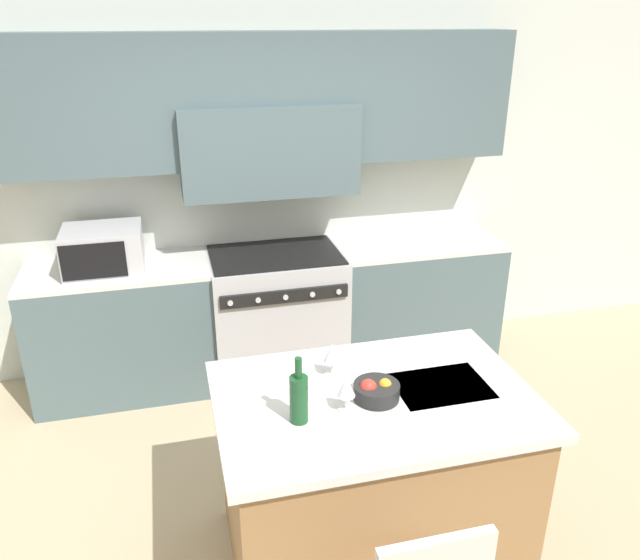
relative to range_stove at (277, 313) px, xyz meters
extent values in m
plane|color=tan|center=(0.00, -1.83, -0.47)|extent=(10.00, 10.00, 0.00)
cube|color=silver|center=(0.00, 0.36, 0.88)|extent=(10.00, 0.06, 2.70)
cube|color=#4C6066|center=(0.00, 0.16, 1.50)|extent=(3.39, 0.34, 0.85)
cube|color=#4C6066|center=(0.00, 0.13, 1.18)|extent=(1.20, 0.40, 0.60)
cube|color=#4C6066|center=(-1.08, 0.02, -0.02)|extent=(1.22, 0.62, 0.90)
cube|color=silver|center=(-1.08, 0.02, 0.45)|extent=(1.22, 0.62, 0.03)
cube|color=#4C6066|center=(1.08, 0.02, -0.02)|extent=(1.22, 0.62, 0.90)
cube|color=silver|center=(1.08, 0.02, 0.45)|extent=(1.22, 0.62, 0.03)
cube|color=#B7B7BC|center=(0.00, 0.00, -0.01)|extent=(0.94, 0.66, 0.93)
cube|color=black|center=(0.00, 0.00, 0.46)|extent=(0.91, 0.61, 0.01)
cube|color=black|center=(0.00, -0.34, 0.29)|extent=(0.87, 0.02, 0.09)
cylinder|color=silver|center=(-0.37, -0.35, 0.29)|extent=(0.04, 0.02, 0.04)
cylinder|color=silver|center=(-0.18, -0.35, 0.29)|extent=(0.04, 0.02, 0.04)
cylinder|color=silver|center=(0.00, -0.35, 0.29)|extent=(0.04, 0.02, 0.04)
cylinder|color=silver|center=(0.18, -0.35, 0.29)|extent=(0.04, 0.02, 0.04)
cylinder|color=silver|center=(0.37, -0.35, 0.29)|extent=(0.04, 0.02, 0.04)
cube|color=#B7B7BC|center=(-1.14, 0.02, 0.60)|extent=(0.51, 0.43, 0.28)
cube|color=black|center=(-1.19, -0.20, 0.60)|extent=(0.39, 0.01, 0.23)
cube|color=olive|center=(0.12, -1.83, -0.03)|extent=(1.35, 0.88, 0.88)
cube|color=silver|center=(0.12, -1.83, 0.43)|extent=(1.43, 0.96, 0.04)
cube|color=#2D2D30|center=(0.44, -1.83, 0.45)|extent=(0.43, 0.32, 0.01)
cylinder|color=#B2B2B7|center=(0.44, -1.64, 0.45)|extent=(0.02, 0.02, 0.00)
cylinder|color=#194723|center=(-0.25, -1.93, 0.56)|extent=(0.08, 0.08, 0.21)
cylinder|color=#194723|center=(-0.25, -1.93, 0.71)|extent=(0.03, 0.03, 0.09)
cylinder|color=white|center=(-0.04, -1.90, 0.45)|extent=(0.07, 0.07, 0.01)
cylinder|color=white|center=(-0.04, -1.90, 0.49)|extent=(0.01, 0.01, 0.07)
cone|color=white|center=(-0.04, -1.90, 0.57)|extent=(0.08, 0.08, 0.09)
cylinder|color=white|center=(-0.02, -1.61, 0.45)|extent=(0.07, 0.07, 0.01)
cylinder|color=white|center=(-0.02, -1.61, 0.49)|extent=(0.01, 0.01, 0.07)
cone|color=white|center=(-0.02, -1.61, 0.57)|extent=(0.08, 0.08, 0.09)
cylinder|color=black|center=(0.12, -1.85, 0.49)|extent=(0.21, 0.21, 0.07)
sphere|color=red|center=(0.08, -1.85, 0.51)|extent=(0.08, 0.08, 0.08)
sphere|color=gold|center=(0.15, -1.85, 0.52)|extent=(0.06, 0.06, 0.06)
camera|label=1|loc=(-0.70, -4.07, 2.03)|focal=35.00mm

